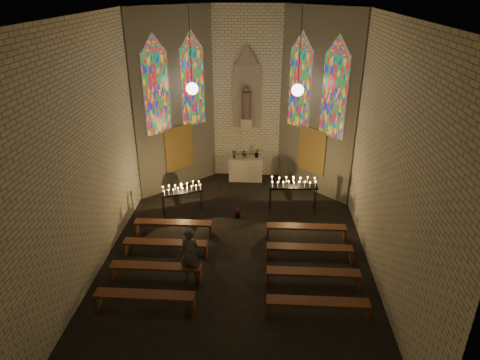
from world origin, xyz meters
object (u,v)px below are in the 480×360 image
votive_stand_left (182,190)px  votive_stand_right (293,184)px  altar (246,169)px  aisle_flower_pot (237,212)px  visitor (190,256)px

votive_stand_left → votive_stand_right: size_ratio=0.85×
altar → aisle_flower_pot: (-0.14, -3.24, -0.31)m
aisle_flower_pot → visitor: size_ratio=0.23×
aisle_flower_pot → visitor: bearing=-106.4°
altar → visitor: 7.01m
altar → visitor: bearing=-100.0°
altar → votive_stand_left: (-2.14, -3.08, 0.45)m
aisle_flower_pot → votive_stand_left: 2.14m
visitor → votive_stand_right: bearing=67.5°
altar → visitor: size_ratio=0.84×
aisle_flower_pot → votive_stand_right: 2.25m
votive_stand_right → visitor: (-3.06, -4.20, -0.27)m
votive_stand_right → visitor: size_ratio=1.06×
votive_stand_left → aisle_flower_pot: bearing=-29.5°
altar → aisle_flower_pot: size_ratio=3.62×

